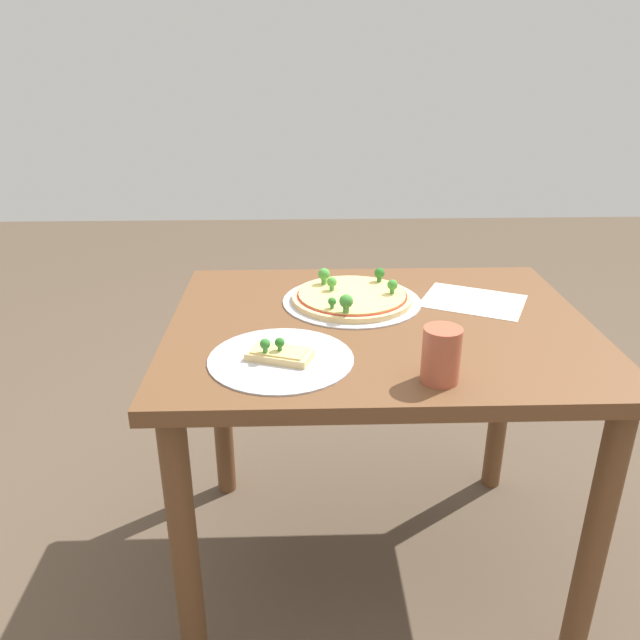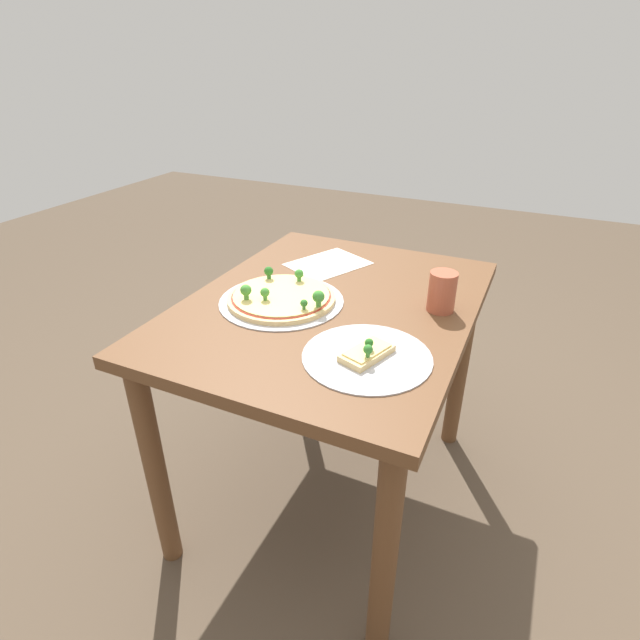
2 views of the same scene
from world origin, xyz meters
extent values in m
plane|color=brown|center=(0.00, 0.00, 0.00)|extent=(8.00, 8.00, 0.00)
cube|color=brown|center=(0.00, 0.00, 0.74)|extent=(1.02, 0.80, 0.04)
cylinder|color=brown|center=(-0.45, -0.34, 0.36)|extent=(0.06, 0.06, 0.72)
cylinder|color=brown|center=(0.45, -0.34, 0.36)|extent=(0.06, 0.06, 0.72)
cylinder|color=brown|center=(-0.45, 0.34, 0.36)|extent=(0.06, 0.06, 0.72)
cylinder|color=brown|center=(0.45, 0.34, 0.36)|extent=(0.06, 0.06, 0.72)
cylinder|color=#B7B7BC|center=(-0.06, 0.13, 0.76)|extent=(0.36, 0.36, 0.00)
cylinder|color=#E5C17F|center=(-0.06, 0.13, 0.77)|extent=(0.31, 0.31, 0.01)
cylinder|color=#A82D1E|center=(-0.06, 0.13, 0.77)|extent=(0.29, 0.29, 0.00)
cylinder|color=#EACC75|center=(-0.06, 0.13, 0.78)|extent=(0.28, 0.28, 0.00)
sphere|color=#479338|center=(-0.13, 0.20, 0.81)|extent=(0.03, 0.03, 0.03)
cylinder|color=#51973E|center=(-0.13, 0.20, 0.79)|extent=(0.01, 0.01, 0.01)
sphere|color=#337A2D|center=(-0.12, 0.03, 0.80)|extent=(0.02, 0.02, 0.02)
cylinder|color=#3F8136|center=(-0.12, 0.03, 0.78)|extent=(0.01, 0.01, 0.01)
sphere|color=#286B23|center=(0.02, 0.22, 0.80)|extent=(0.03, 0.03, 0.03)
cylinder|color=#37742D|center=(0.02, 0.22, 0.79)|extent=(0.01, 0.01, 0.01)
sphere|color=#3D8933|center=(-0.08, 0.00, 0.81)|extent=(0.03, 0.03, 0.03)
cylinder|color=#488E3A|center=(-0.08, 0.00, 0.79)|extent=(0.02, 0.02, 0.02)
sphere|color=#3D8933|center=(0.05, 0.13, 0.80)|extent=(0.03, 0.03, 0.03)
cylinder|color=#488E3A|center=(0.05, 0.13, 0.79)|extent=(0.01, 0.01, 0.01)
sphere|color=#479338|center=(-0.11, 0.15, 0.80)|extent=(0.03, 0.03, 0.03)
cylinder|color=#51973E|center=(-0.11, 0.15, 0.78)|extent=(0.01, 0.01, 0.01)
cylinder|color=#B7B7BC|center=(-0.23, -0.20, 0.76)|extent=(0.31, 0.31, 0.00)
cube|color=#E5C17F|center=(-0.24, -0.20, 0.77)|extent=(0.15, 0.11, 0.02)
cube|color=#EACC75|center=(-0.24, -0.20, 0.78)|extent=(0.13, 0.09, 0.00)
sphere|color=#337A2D|center=(-0.27, -0.21, 0.80)|extent=(0.02, 0.02, 0.02)
cylinder|color=#3F8136|center=(-0.27, -0.21, 0.78)|extent=(0.01, 0.01, 0.01)
sphere|color=#286B23|center=(-0.24, -0.20, 0.80)|extent=(0.02, 0.02, 0.02)
cylinder|color=#37742D|center=(-0.24, -0.20, 0.78)|extent=(0.01, 0.01, 0.01)
cylinder|color=#AD5138|center=(0.08, -0.30, 0.81)|extent=(0.08, 0.08, 0.11)
cube|color=silver|center=(0.26, 0.12, 0.76)|extent=(0.31, 0.28, 0.00)
camera|label=1|loc=(-0.19, -1.38, 1.36)|focal=35.00mm
camera|label=2|loc=(-1.19, -0.52, 1.40)|focal=28.00mm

